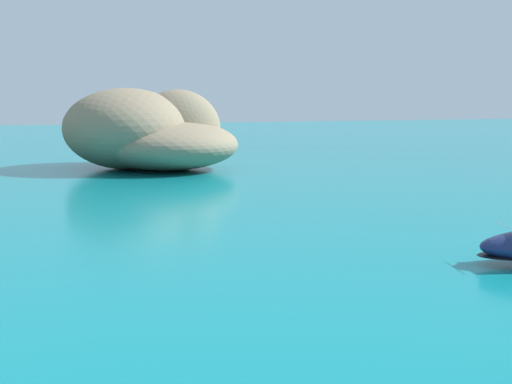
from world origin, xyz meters
The scene contains 1 object.
islet_large centered at (5.29, 61.55, 3.75)m, with size 18.33×20.31×8.50m.
Camera 1 is at (-10.90, -7.12, 7.13)m, focal length 45.79 mm.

